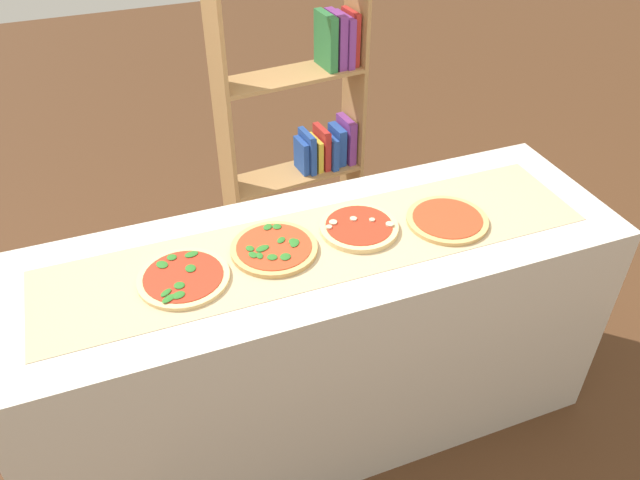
# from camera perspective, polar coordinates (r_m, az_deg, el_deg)

# --- Properties ---
(ground_plane) EXTENTS (12.00, 12.00, 0.00)m
(ground_plane) POSITION_cam_1_polar(r_m,az_deg,el_deg) (2.86, 0.00, -15.68)
(ground_plane) COLOR #4C2D19
(counter) EXTENTS (2.19, 0.70, 0.96)m
(counter) POSITION_cam_1_polar(r_m,az_deg,el_deg) (2.49, 0.00, -9.11)
(counter) COLOR beige
(counter) RESTS_ON ground_plane
(parchment_paper) EXTENTS (1.92, 0.42, 0.00)m
(parchment_paper) POSITION_cam_1_polar(r_m,az_deg,el_deg) (2.17, 0.00, -0.40)
(parchment_paper) COLOR tan
(parchment_paper) RESTS_ON counter
(pizza_spinach_0) EXTENTS (0.30, 0.30, 0.02)m
(pizza_spinach_0) POSITION_cam_1_polar(r_m,az_deg,el_deg) (2.07, -12.33, -3.36)
(pizza_spinach_0) COLOR #E5C17F
(pizza_spinach_0) RESTS_ON parchment_paper
(pizza_spinach_1) EXTENTS (0.30, 0.30, 0.03)m
(pizza_spinach_1) POSITION_cam_1_polar(r_m,az_deg,el_deg) (2.14, -4.20, -0.75)
(pizza_spinach_1) COLOR tan
(pizza_spinach_1) RESTS_ON parchment_paper
(pizza_mushroom_2) EXTENTS (0.28, 0.28, 0.03)m
(pizza_mushroom_2) POSITION_cam_1_polar(r_m,az_deg,el_deg) (2.23, 3.56, 1.16)
(pizza_mushroom_2) COLOR #E5C17F
(pizza_mushroom_2) RESTS_ON parchment_paper
(pizza_plain_3) EXTENTS (0.30, 0.30, 0.02)m
(pizza_plain_3) POSITION_cam_1_polar(r_m,az_deg,el_deg) (2.31, 11.49, 1.81)
(pizza_plain_3) COLOR tan
(pizza_plain_3) RESTS_ON parchment_paper
(bookshelf) EXTENTS (0.75, 0.30, 1.65)m
(bookshelf) POSITION_cam_1_polar(r_m,az_deg,el_deg) (3.27, -1.01, 9.06)
(bookshelf) COLOR #A87A47
(bookshelf) RESTS_ON ground_plane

